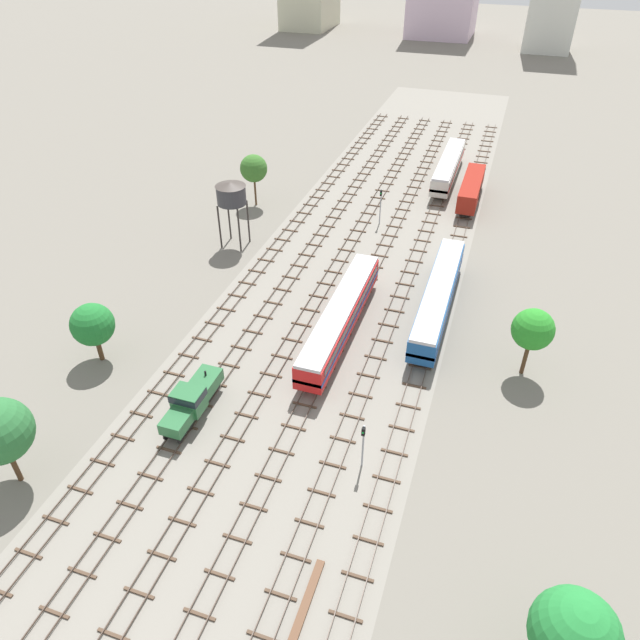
# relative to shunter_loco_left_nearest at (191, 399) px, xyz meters

# --- Properties ---
(ground_plane) EXTENTS (480.00, 480.00, 0.00)m
(ground_plane) POSITION_rel_shunter_loco_left_nearest_xyz_m (7.04, 31.92, -2.01)
(ground_plane) COLOR slate
(ballast_bed) EXTENTS (27.48, 176.00, 0.01)m
(ballast_bed) POSITION_rel_shunter_loco_left_nearest_xyz_m (7.04, 31.92, -2.01)
(ballast_bed) COLOR gray
(ballast_bed) RESTS_ON ground
(track_far_left) EXTENTS (2.40, 126.00, 0.29)m
(track_far_left) POSITION_rel_shunter_loco_left_nearest_xyz_m (-4.70, 32.92, -1.87)
(track_far_left) COLOR #47382D
(track_far_left) RESTS_ON ground
(track_left) EXTENTS (2.40, 126.00, 0.29)m
(track_left) POSITION_rel_shunter_loco_left_nearest_xyz_m (0.00, 32.92, -1.87)
(track_left) COLOR #47382D
(track_left) RESTS_ON ground
(track_centre_left) EXTENTS (2.40, 126.00, 0.29)m
(track_centre_left) POSITION_rel_shunter_loco_left_nearest_xyz_m (4.70, 32.92, -1.87)
(track_centre_left) COLOR #47382D
(track_centre_left) RESTS_ON ground
(track_centre) EXTENTS (2.40, 126.00, 0.29)m
(track_centre) POSITION_rel_shunter_loco_left_nearest_xyz_m (9.39, 32.92, -1.87)
(track_centre) COLOR #47382D
(track_centre) RESTS_ON ground
(track_centre_right) EXTENTS (2.40, 126.00, 0.29)m
(track_centre_right) POSITION_rel_shunter_loco_left_nearest_xyz_m (14.09, 32.92, -1.87)
(track_centre_right) COLOR #47382D
(track_centre_right) RESTS_ON ground
(track_right) EXTENTS (2.40, 126.00, 0.29)m
(track_right) POSITION_rel_shunter_loco_left_nearest_xyz_m (18.79, 32.92, -1.87)
(track_right) COLOR #47382D
(track_right) RESTS_ON ground
(shunter_loco_left_nearest) EXTENTS (2.74, 8.46, 3.10)m
(shunter_loco_left_nearest) POSITION_rel_shunter_loco_left_nearest_xyz_m (0.00, 0.00, 0.00)
(shunter_loco_left_nearest) COLOR #286638
(shunter_loco_left_nearest) RESTS_ON ground
(passenger_coach_centre_near) EXTENTS (2.96, 22.00, 3.80)m
(passenger_coach_centre_near) POSITION_rel_shunter_loco_left_nearest_xyz_m (9.39, 16.12, 0.60)
(passenger_coach_centre_near) COLOR red
(passenger_coach_centre_near) RESTS_ON ground
(passenger_coach_right_mid) EXTENTS (2.96, 22.00, 3.80)m
(passenger_coach_right_mid) POSITION_rel_shunter_loco_left_nearest_xyz_m (18.79, 23.39, 0.60)
(passenger_coach_right_mid) COLOR #194C8C
(passenger_coach_right_mid) RESTS_ON ground
(freight_boxcar_right_midfar) EXTENTS (2.87, 14.00, 3.60)m
(freight_boxcar_right_midfar) POSITION_rel_shunter_loco_left_nearest_xyz_m (18.79, 55.37, 0.44)
(freight_boxcar_right_midfar) COLOR maroon
(freight_boxcar_right_midfar) RESTS_ON ground
(diesel_railcar_centre_right_far) EXTENTS (2.96, 20.50, 3.80)m
(diesel_railcar_centre_right_far) POSITION_rel_shunter_loco_left_nearest_xyz_m (14.09, 63.07, 0.59)
(diesel_railcar_centre_right_far) COLOR beige
(diesel_railcar_centre_right_far) RESTS_ON ground
(water_tower) EXTENTS (4.08, 4.08, 9.18)m
(water_tower) POSITION_rel_shunter_loco_left_nearest_xyz_m (-10.37, 31.17, 5.57)
(water_tower) COLOR #2D2826
(water_tower) RESTS_ON ground
(signal_post_nearest) EXTENTS (0.28, 0.47, 5.40)m
(signal_post_nearest) POSITION_rel_shunter_loco_left_nearest_xyz_m (7.04, 43.73, 1.42)
(signal_post_nearest) COLOR gray
(signal_post_nearest) RESTS_ON ground
(signal_post_near) EXTENTS (0.28, 0.47, 4.83)m
(signal_post_near) POSITION_rel_shunter_loco_left_nearest_xyz_m (16.44, -0.84, 1.09)
(signal_post_near) COLOR gray
(signal_post_near) RESTS_ON ground
(lineside_tree_0) EXTENTS (5.24, 5.24, 7.57)m
(lineside_tree_0) POSITION_rel_shunter_loco_left_nearest_xyz_m (32.13, -12.74, 2.93)
(lineside_tree_0) COLOR #4C331E
(lineside_tree_0) RESTS_ON ground
(lineside_tree_1) EXTENTS (4.39, 4.39, 6.69)m
(lineside_tree_1) POSITION_rel_shunter_loco_left_nearest_xyz_m (-13.09, 4.19, 2.46)
(lineside_tree_1) COLOR #4C331E
(lineside_tree_1) RESTS_ON ground
(lineside_tree_3) EXTENTS (4.15, 4.15, 8.03)m
(lineside_tree_3) POSITION_rel_shunter_loco_left_nearest_xyz_m (-12.92, 43.99, 3.92)
(lineside_tree_3) COLOR #4C331E
(lineside_tree_3) RESTS_ON ground
(lineside_tree_4) EXTENTS (4.11, 4.11, 7.57)m
(lineside_tree_4) POSITION_rel_shunter_loco_left_nearest_xyz_m (28.74, 15.93, 3.47)
(lineside_tree_4) COLOR #4C331E
(lineside_tree_4) RESTS_ON ground
(spare_rail_bundle) EXTENTS (0.60, 10.00, 0.24)m
(spare_rail_bundle) POSITION_rel_shunter_loco_left_nearest_xyz_m (15.96, -15.31, -1.89)
(spare_rail_bundle) COLOR brown
(spare_rail_bundle) RESTS_ON ground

